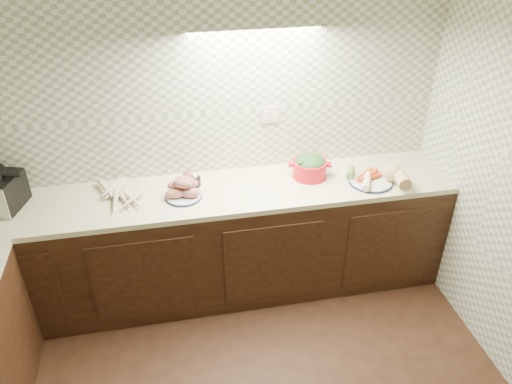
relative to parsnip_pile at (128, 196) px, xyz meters
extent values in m
cube|color=gray|center=(0.50, 0.27, 0.36)|extent=(3.60, 0.05, 2.60)
cube|color=beige|center=(1.05, 0.28, 0.38)|extent=(0.13, 0.01, 0.12)
cube|color=black|center=(0.50, 0.00, -0.51)|extent=(3.60, 0.60, 0.86)
cube|color=beige|center=(0.50, 0.00, -0.06)|extent=(3.60, 0.60, 0.04)
cone|color=beige|center=(-0.12, -0.02, -0.01)|extent=(0.17, 0.19, 0.05)
cone|color=beige|center=(0.01, 0.06, -0.01)|extent=(0.10, 0.21, 0.05)
cone|color=beige|center=(0.01, -0.07, -0.01)|extent=(0.17, 0.24, 0.04)
cone|color=beige|center=(0.04, -0.01, -0.01)|extent=(0.20, 0.22, 0.06)
cone|color=beige|center=(0.05, -0.01, -0.01)|extent=(0.21, 0.18, 0.05)
cone|color=beige|center=(0.01, -0.05, 0.02)|extent=(0.09, 0.26, 0.04)
cone|color=beige|center=(-0.06, 0.02, 0.02)|extent=(0.11, 0.27, 0.05)
cone|color=beige|center=(0.05, 0.06, 0.02)|extent=(0.06, 0.24, 0.05)
cylinder|color=#10193F|center=(0.37, -0.04, -0.03)|extent=(0.26, 0.26, 0.01)
cylinder|color=silver|center=(0.37, -0.04, -0.03)|extent=(0.24, 0.24, 0.02)
ellipsoid|color=#AE635C|center=(0.32, -0.05, 0.01)|extent=(0.14, 0.08, 0.07)
ellipsoid|color=#AE635C|center=(0.42, -0.07, 0.01)|extent=(0.14, 0.08, 0.07)
ellipsoid|color=#AE635C|center=(0.38, 0.01, 0.01)|extent=(0.14, 0.08, 0.07)
ellipsoid|color=#AE635C|center=(0.34, -0.01, 0.05)|extent=(0.14, 0.08, 0.07)
ellipsoid|color=#AE635C|center=(0.41, 0.00, 0.05)|extent=(0.14, 0.08, 0.07)
ellipsoid|color=#AE635C|center=(0.37, -0.05, 0.08)|extent=(0.14, 0.08, 0.07)
ellipsoid|color=#AE635C|center=(0.39, -0.02, 0.08)|extent=(0.14, 0.08, 0.07)
cylinder|color=black|center=(0.44, 0.12, -0.01)|extent=(0.15, 0.15, 0.05)
sphere|color=maroon|center=(0.42, 0.12, 0.04)|extent=(0.08, 0.08, 0.08)
sphere|color=beige|center=(0.47, 0.13, 0.03)|extent=(0.05, 0.05, 0.05)
cylinder|color=red|center=(1.31, 0.07, 0.03)|extent=(0.30, 0.30, 0.13)
cube|color=red|center=(1.17, 0.10, 0.06)|extent=(0.04, 0.06, 0.02)
cube|color=red|center=(1.44, 0.04, 0.06)|extent=(0.04, 0.06, 0.02)
ellipsoid|color=#2C5C25|center=(1.31, 0.07, 0.08)|extent=(0.22, 0.22, 0.12)
cylinder|color=#10193F|center=(1.72, -0.10, -0.03)|extent=(0.32, 0.32, 0.01)
cylinder|color=silver|center=(1.72, -0.10, -0.03)|extent=(0.30, 0.30, 0.02)
cone|color=#D34918|center=(1.68, -0.06, 0.00)|extent=(0.16, 0.15, 0.04)
cone|color=#D34918|center=(1.71, -0.10, 0.00)|extent=(0.18, 0.12, 0.04)
cone|color=#D34918|center=(1.73, -0.07, 0.00)|extent=(0.16, 0.14, 0.04)
cone|color=#D34918|center=(1.70, -0.07, 0.02)|extent=(0.16, 0.15, 0.04)
cone|color=#D34918|center=(1.71, -0.09, 0.02)|extent=(0.16, 0.15, 0.04)
cone|color=#D34918|center=(1.68, -0.05, 0.02)|extent=(0.18, 0.12, 0.04)
cylinder|color=silver|center=(1.67, -0.15, 0.00)|extent=(0.14, 0.21, 0.05)
cylinder|color=#467430|center=(1.59, 0.00, 0.00)|extent=(0.11, 0.14, 0.05)
camera|label=1|loc=(0.30, -2.97, 1.83)|focal=35.00mm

